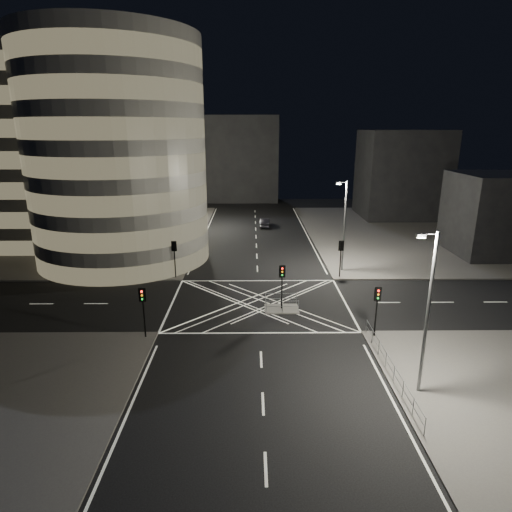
{
  "coord_description": "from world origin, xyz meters",
  "views": [
    {
      "loc": [
        -0.63,
        -36.5,
        15.54
      ],
      "look_at": [
        -0.21,
        5.13,
        3.0
      ],
      "focal_mm": 30.0,
      "sensor_mm": 36.0,
      "label": 1
    }
  ],
  "objects_px": {
    "traffic_signal_nr": "(377,302)",
    "street_lamp_left_far": "(195,195)",
    "street_lamp_right_far": "(344,223)",
    "traffic_signal_fl": "(174,252)",
    "traffic_signal_fr": "(341,252)",
    "central_island": "(282,309)",
    "street_lamp_right_near": "(427,309)",
    "street_lamp_left_near": "(175,218)",
    "traffic_signal_island": "(282,279)",
    "traffic_signal_nl": "(143,303)",
    "sedan": "(265,223)"
  },
  "relations": [
    {
      "from": "street_lamp_left_near",
      "to": "traffic_signal_nr",
      "type": "bearing_deg",
      "value": -45.87
    },
    {
      "from": "traffic_signal_fl",
      "to": "street_lamp_left_near",
      "type": "relative_size",
      "value": 0.4
    },
    {
      "from": "street_lamp_left_near",
      "to": "street_lamp_left_far",
      "type": "xyz_separation_m",
      "value": [
        0.0,
        18.0,
        0.0
      ]
    },
    {
      "from": "central_island",
      "to": "street_lamp_right_near",
      "type": "distance_m",
      "value": 15.54
    },
    {
      "from": "traffic_signal_fr",
      "to": "traffic_signal_nr",
      "type": "xyz_separation_m",
      "value": [
        0.0,
        -13.6,
        0.0
      ]
    },
    {
      "from": "street_lamp_right_near",
      "to": "sedan",
      "type": "distance_m",
      "value": 46.54
    },
    {
      "from": "traffic_signal_nr",
      "to": "street_lamp_right_far",
      "type": "height_order",
      "value": "street_lamp_right_far"
    },
    {
      "from": "traffic_signal_nr",
      "to": "street_lamp_left_far",
      "type": "height_order",
      "value": "street_lamp_left_far"
    },
    {
      "from": "traffic_signal_nl",
      "to": "street_lamp_left_near",
      "type": "bearing_deg",
      "value": 91.94
    },
    {
      "from": "traffic_signal_fr",
      "to": "central_island",
      "type": "bearing_deg",
      "value": -129.33
    },
    {
      "from": "street_lamp_right_far",
      "to": "sedan",
      "type": "bearing_deg",
      "value": 109.35
    },
    {
      "from": "traffic_signal_fl",
      "to": "traffic_signal_fr",
      "type": "relative_size",
      "value": 1.0
    },
    {
      "from": "traffic_signal_nr",
      "to": "street_lamp_left_near",
      "type": "xyz_separation_m",
      "value": [
        -18.24,
        18.8,
        2.63
      ]
    },
    {
      "from": "traffic_signal_island",
      "to": "street_lamp_right_far",
      "type": "distance_m",
      "value": 13.13
    },
    {
      "from": "central_island",
      "to": "traffic_signal_fl",
      "type": "relative_size",
      "value": 0.75
    },
    {
      "from": "street_lamp_left_far",
      "to": "traffic_signal_nl",
      "type": "bearing_deg",
      "value": -89.01
    },
    {
      "from": "street_lamp_left_near",
      "to": "street_lamp_right_far",
      "type": "height_order",
      "value": "same"
    },
    {
      "from": "traffic_signal_fl",
      "to": "street_lamp_right_near",
      "type": "relative_size",
      "value": 0.4
    },
    {
      "from": "central_island",
      "to": "street_lamp_right_far",
      "type": "height_order",
      "value": "street_lamp_right_far"
    },
    {
      "from": "traffic_signal_fl",
      "to": "street_lamp_right_near",
      "type": "xyz_separation_m",
      "value": [
        18.24,
        -20.8,
        2.63
      ]
    },
    {
      "from": "traffic_signal_nl",
      "to": "street_lamp_right_far",
      "type": "xyz_separation_m",
      "value": [
        18.24,
        15.8,
        2.63
      ]
    },
    {
      "from": "traffic_signal_island",
      "to": "street_lamp_left_near",
      "type": "height_order",
      "value": "street_lamp_left_near"
    },
    {
      "from": "central_island",
      "to": "street_lamp_left_far",
      "type": "relative_size",
      "value": 0.3
    },
    {
      "from": "traffic_signal_nl",
      "to": "traffic_signal_nr",
      "type": "relative_size",
      "value": 1.0
    },
    {
      "from": "traffic_signal_fr",
      "to": "street_lamp_left_far",
      "type": "distance_m",
      "value": 29.63
    },
    {
      "from": "traffic_signal_fl",
      "to": "traffic_signal_nl",
      "type": "bearing_deg",
      "value": -90.0
    },
    {
      "from": "traffic_signal_fl",
      "to": "street_lamp_left_far",
      "type": "bearing_deg",
      "value": 91.57
    },
    {
      "from": "street_lamp_left_far",
      "to": "sedan",
      "type": "distance_m",
      "value": 12.06
    },
    {
      "from": "traffic_signal_nl",
      "to": "traffic_signal_island",
      "type": "relative_size",
      "value": 1.0
    },
    {
      "from": "central_island",
      "to": "street_lamp_left_near",
      "type": "xyz_separation_m",
      "value": [
        -11.44,
        13.5,
        5.47
      ]
    },
    {
      "from": "street_lamp_right_far",
      "to": "sedan",
      "type": "xyz_separation_m",
      "value": [
        -7.94,
        22.6,
        -4.83
      ]
    },
    {
      "from": "traffic_signal_fr",
      "to": "street_lamp_right_near",
      "type": "bearing_deg",
      "value": -88.25
    },
    {
      "from": "traffic_signal_nr",
      "to": "street_lamp_right_near",
      "type": "height_order",
      "value": "street_lamp_right_near"
    },
    {
      "from": "street_lamp_left_far",
      "to": "sedan",
      "type": "xyz_separation_m",
      "value": [
        10.94,
        1.6,
        -4.83
      ]
    },
    {
      "from": "traffic_signal_nr",
      "to": "street_lamp_left_far",
      "type": "xyz_separation_m",
      "value": [
        -18.24,
        36.8,
        2.63
      ]
    },
    {
      "from": "street_lamp_left_near",
      "to": "traffic_signal_fr",
      "type": "bearing_deg",
      "value": -15.92
    },
    {
      "from": "traffic_signal_island",
      "to": "street_lamp_right_near",
      "type": "xyz_separation_m",
      "value": [
        7.44,
        -12.5,
        2.63
      ]
    },
    {
      "from": "street_lamp_left_far",
      "to": "street_lamp_right_near",
      "type": "distance_m",
      "value": 47.88
    },
    {
      "from": "traffic_signal_nl",
      "to": "traffic_signal_fr",
      "type": "xyz_separation_m",
      "value": [
        17.6,
        13.6,
        0.0
      ]
    },
    {
      "from": "street_lamp_left_near",
      "to": "street_lamp_left_far",
      "type": "distance_m",
      "value": 18.0
    },
    {
      "from": "traffic_signal_fr",
      "to": "sedan",
      "type": "xyz_separation_m",
      "value": [
        -7.3,
        24.8,
        -2.2
      ]
    },
    {
      "from": "traffic_signal_nl",
      "to": "street_lamp_left_near",
      "type": "relative_size",
      "value": 0.4
    },
    {
      "from": "traffic_signal_island",
      "to": "traffic_signal_fr",
      "type": "bearing_deg",
      "value": 50.67
    },
    {
      "from": "traffic_signal_nl",
      "to": "traffic_signal_fr",
      "type": "relative_size",
      "value": 1.0
    },
    {
      "from": "traffic_signal_fl",
      "to": "street_lamp_left_near",
      "type": "distance_m",
      "value": 5.86
    },
    {
      "from": "central_island",
      "to": "traffic_signal_fl",
      "type": "xyz_separation_m",
      "value": [
        -10.8,
        8.3,
        2.84
      ]
    },
    {
      "from": "traffic_signal_fl",
      "to": "traffic_signal_nr",
      "type": "relative_size",
      "value": 1.0
    },
    {
      "from": "central_island",
      "to": "street_lamp_right_near",
      "type": "relative_size",
      "value": 0.3
    },
    {
      "from": "street_lamp_right_near",
      "to": "sedan",
      "type": "relative_size",
      "value": 2.31
    },
    {
      "from": "street_lamp_left_near",
      "to": "street_lamp_right_near",
      "type": "xyz_separation_m",
      "value": [
        18.87,
        -26.0,
        0.0
      ]
    }
  ]
}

